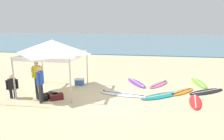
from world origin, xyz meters
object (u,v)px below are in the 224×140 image
object	(u,v)px
person_blue	(40,82)
person_yellow	(37,75)
surfboard_purple	(136,83)
surfboard_white	(123,94)
gear_bag_by_pole	(57,97)
surfboard_red	(195,101)
person_black	(12,85)
gear_bag_on_sand	(42,97)
surfboard_pink	(159,84)
surfboard_teal	(161,96)
surfboard_black	(207,92)
surfboard_lime	(199,83)
gear_bag_near_tent	(52,96)
surfboard_orange	(182,92)
canopy_tent	(53,47)
cooler_box	(79,82)

from	to	relation	value
person_blue	person_yellow	bearing A→B (deg)	123.80
surfboard_purple	surfboard_white	world-z (taller)	same
person_yellow	gear_bag_by_pole	world-z (taller)	person_yellow
surfboard_red	person_black	xyz separation A→B (m)	(-8.67, -0.81, 0.62)
surfboard_red	gear_bag_on_sand	distance (m)	7.22
surfboard_pink	person_yellow	distance (m)	6.79
surfboard_teal	surfboard_white	world-z (taller)	same
surfboard_purple	surfboard_teal	distance (m)	2.38
person_blue	gear_bag_on_sand	distance (m)	0.92
surfboard_purple	surfboard_teal	world-z (taller)	same
surfboard_purple	person_yellow	bearing A→B (deg)	-152.54
surfboard_black	person_yellow	distance (m)	8.86
surfboard_lime	gear_bag_on_sand	size ratio (longest dim) A/B	3.60
surfboard_purple	gear_bag_near_tent	distance (m)	5.01
surfboard_pink	surfboard_orange	bearing A→B (deg)	-45.73
person_black	surfboard_black	bearing A→B (deg)	13.71
gear_bag_on_sand	surfboard_purple	bearing A→B (deg)	37.50
surfboard_lime	surfboard_red	world-z (taller)	same
surfboard_purple	surfboard_white	bearing A→B (deg)	-106.48
surfboard_purple	surfboard_pink	world-z (taller)	same
canopy_tent	gear_bag_by_pole	distance (m)	2.57
surfboard_teal	surfboard_black	bearing A→B (deg)	22.03
surfboard_pink	surfboard_black	xyz separation A→B (m)	(2.42, -0.89, -0.00)
person_yellow	gear_bag_on_sand	size ratio (longest dim) A/B	2.85
surfboard_orange	gear_bag_on_sand	xyz separation A→B (m)	(-6.78, -2.09, 0.10)
surfboard_lime	gear_bag_on_sand	world-z (taller)	gear_bag_on_sand
canopy_tent	surfboard_teal	xyz separation A→B (m)	(5.54, 0.09, -2.35)
gear_bag_on_sand	surfboard_black	bearing A→B (deg)	16.09
gear_bag_on_sand	canopy_tent	bearing A→B (deg)	84.43
surfboard_teal	gear_bag_on_sand	world-z (taller)	gear_bag_on_sand
surfboard_orange	person_yellow	size ratio (longest dim) A/B	1.00
person_yellow	cooler_box	xyz separation A→B (m)	(1.65, 1.71, -0.79)
person_black	gear_bag_on_sand	distance (m)	1.58
surfboard_black	person_yellow	world-z (taller)	person_yellow
surfboard_red	person_black	bearing A→B (deg)	-174.69
person_yellow	person_black	size ratio (longest dim) A/B	1.43
surfboard_orange	surfboard_black	bearing A→B (deg)	10.80
gear_bag_on_sand	person_yellow	bearing A→B (deg)	126.97
surfboard_orange	person_blue	bearing A→B (deg)	-160.05
surfboard_purple	cooler_box	bearing A→B (deg)	-165.41
surfboard_white	surfboard_black	world-z (taller)	same
surfboard_black	surfboard_red	bearing A→B (deg)	-120.84
surfboard_purple	surfboard_teal	bearing A→B (deg)	-56.70
gear_bag_near_tent	gear_bag_by_pole	xyz separation A→B (m)	(0.27, -0.11, 0.00)
person_blue	cooler_box	xyz separation A→B (m)	(0.91, 2.81, -0.79)
surfboard_black	person_black	xyz separation A→B (m)	(-9.58, -2.34, 0.62)
surfboard_black	gear_bag_near_tent	world-z (taller)	gear_bag_near_tent
surfboard_pink	surfboard_red	bearing A→B (deg)	-58.19
surfboard_orange	gear_bag_by_pole	bearing A→B (deg)	-162.28
person_blue	gear_bag_on_sand	bearing A→B (deg)	115.13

